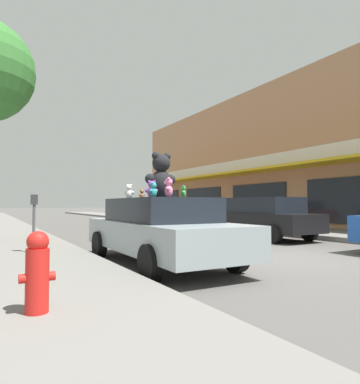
# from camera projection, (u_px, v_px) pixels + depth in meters

# --- Properties ---
(ground_plane) EXTENTS (260.00, 260.00, 0.00)m
(ground_plane) POSITION_uv_depth(u_px,v_px,m) (285.00, 258.00, 7.78)
(ground_plane) COLOR #514F4C
(sidewalk_near) EXTENTS (3.55, 90.00, 0.17)m
(sidewalk_near) POSITION_uv_depth(u_px,v_px,m) (4.00, 282.00, 4.97)
(sidewalk_near) COLOR slate
(sidewalk_near) RESTS_ON ground_plane
(storefront_row) EXTENTS (11.86, 33.95, 7.98)m
(storefront_row) POSITION_uv_depth(u_px,v_px,m) (360.00, 156.00, 19.59)
(storefront_row) COLOR tan
(storefront_row) RESTS_ON ground_plane
(plush_art_car) EXTENTS (1.92, 4.61, 1.34)m
(plush_art_car) POSITION_uv_depth(u_px,v_px,m) (159.00, 229.00, 6.98)
(plush_art_car) COLOR #8C999E
(plush_art_car) RESTS_ON ground_plane
(teddy_bear_giant) EXTENTS (0.70, 0.43, 0.97)m
(teddy_bear_giant) POSITION_uv_depth(u_px,v_px,m) (161.00, 176.00, 7.14)
(teddy_bear_giant) COLOR black
(teddy_bear_giant) RESTS_ON plush_art_car
(teddy_bear_brown) EXTENTS (0.16, 0.10, 0.22)m
(teddy_bear_brown) POSITION_uv_depth(u_px,v_px,m) (142.00, 194.00, 7.70)
(teddy_bear_brown) COLOR olive
(teddy_bear_brown) RESTS_ON plush_art_car
(teddy_bear_cream) EXTENTS (0.19, 0.21, 0.30)m
(teddy_bear_cream) POSITION_uv_depth(u_px,v_px,m) (159.00, 193.00, 7.79)
(teddy_bear_cream) COLOR beige
(teddy_bear_cream) RESTS_ON plush_art_car
(teddy_bear_purple) EXTENTS (0.27, 0.19, 0.36)m
(teddy_bear_purple) POSITION_uv_depth(u_px,v_px,m) (152.00, 189.00, 6.79)
(teddy_bear_purple) COLOR purple
(teddy_bear_purple) RESTS_ON plush_art_car
(teddy_bear_pink) EXTENTS (0.22, 0.26, 0.36)m
(teddy_bear_pink) POSITION_uv_depth(u_px,v_px,m) (169.00, 188.00, 6.10)
(teddy_bear_pink) COLOR pink
(teddy_bear_pink) RESTS_ON plush_art_car
(teddy_bear_white) EXTENTS (0.20, 0.22, 0.31)m
(teddy_bear_white) POSITION_uv_depth(u_px,v_px,m) (129.00, 192.00, 7.33)
(teddy_bear_white) COLOR white
(teddy_bear_white) RESTS_ON plush_art_car
(teddy_bear_green) EXTENTS (0.13, 0.17, 0.23)m
(teddy_bear_green) POSITION_uv_depth(u_px,v_px,m) (183.00, 192.00, 6.25)
(teddy_bear_green) COLOR green
(teddy_bear_green) RESTS_ON plush_art_car
(teddy_bear_teal) EXTENTS (0.21, 0.17, 0.28)m
(teddy_bear_teal) POSITION_uv_depth(u_px,v_px,m) (154.00, 190.00, 6.21)
(teddy_bear_teal) COLOR teal
(teddy_bear_teal) RESTS_ON plush_art_car
(parked_car_far_center) EXTENTS (1.82, 4.06, 1.46)m
(parked_car_far_center) POSITION_uv_depth(u_px,v_px,m) (264.00, 217.00, 12.15)
(parked_car_far_center) COLOR black
(parked_car_far_center) RESTS_ON ground_plane
(parked_car_far_right) EXTENTS (1.86, 4.79, 1.45)m
(parked_car_far_right) POSITION_uv_depth(u_px,v_px,m) (173.00, 213.00, 18.06)
(parked_car_far_right) COLOR maroon
(parked_car_far_right) RESTS_ON ground_plane
(fire_hydrant) EXTENTS (0.33, 0.22, 0.79)m
(fire_hydrant) POSITION_uv_depth(u_px,v_px,m) (37.00, 272.00, 3.32)
(fire_hydrant) COLOR red
(fire_hydrant) RESTS_ON sidewalk_near
(parking_meter) EXTENTS (0.14, 0.10, 1.27)m
(parking_meter) POSITION_uv_depth(u_px,v_px,m) (34.00, 215.00, 7.52)
(parking_meter) COLOR #4C4C51
(parking_meter) RESTS_ON sidewalk_near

